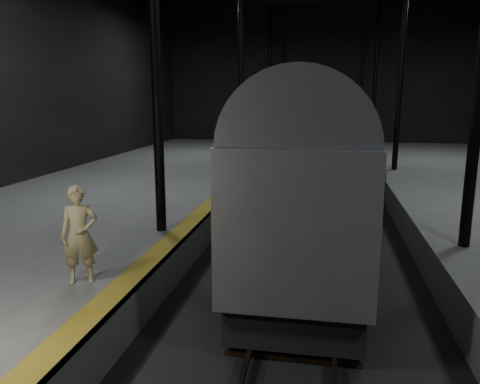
# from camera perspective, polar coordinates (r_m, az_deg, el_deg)

# --- Properties ---
(ground) EXTENTS (44.00, 44.00, 0.00)m
(ground) POSITION_cam_1_polar(r_m,az_deg,el_deg) (16.16, 8.39, -4.74)
(ground) COLOR black
(ground) RESTS_ON ground
(platform_left) EXTENTS (9.00, 43.80, 1.00)m
(platform_left) POSITION_cam_1_polar(r_m,az_deg,el_deg) (17.88, -16.35, -1.84)
(platform_left) COLOR #4E4E4C
(platform_left) RESTS_ON ground
(tactile_strip) EXTENTS (0.50, 43.80, 0.01)m
(tactile_strip) POSITION_cam_1_polar(r_m,az_deg,el_deg) (16.32, -2.98, -0.82)
(tactile_strip) COLOR brown
(tactile_strip) RESTS_ON platform_left
(track) EXTENTS (2.40, 43.00, 0.24)m
(track) POSITION_cam_1_polar(r_m,az_deg,el_deg) (16.14, 8.39, -4.51)
(track) COLOR #3F3328
(track) RESTS_ON ground
(train) EXTENTS (2.76, 18.39, 4.91)m
(train) POSITION_cam_1_polar(r_m,az_deg,el_deg) (16.39, 8.77, 5.26)
(train) COLOR #9B9EA2
(train) RESTS_ON ground
(woman) EXTENTS (0.82, 0.70, 1.90)m
(woman) POSITION_cam_1_polar(r_m,az_deg,el_deg) (9.40, -18.99, -4.96)
(woman) COLOR tan
(woman) RESTS_ON platform_left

